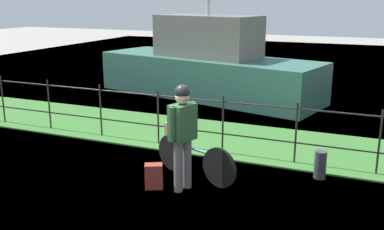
% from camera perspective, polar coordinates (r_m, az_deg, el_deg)
% --- Properties ---
extents(ground_plane, '(60.00, 60.00, 0.00)m').
position_cam_1_polar(ground_plane, '(7.27, -6.58, -9.07)').
color(ground_plane, gray).
extents(grass_strip, '(27.00, 2.40, 0.03)m').
position_cam_1_polar(grass_strip, '(9.67, 1.73, -2.71)').
color(grass_strip, '#38702D').
rests_on(grass_strip, ground).
extents(harbor_water, '(30.00, 30.00, 0.00)m').
position_cam_1_polar(harbor_water, '(16.04, 10.66, 4.08)').
color(harbor_water, '#426684').
rests_on(harbor_water, ground).
extents(iron_fence, '(18.04, 0.04, 1.15)m').
position_cam_1_polar(iron_fence, '(8.72, -0.32, -0.29)').
color(iron_fence, '#28231E').
rests_on(iron_fence, ground).
extents(bicycle_main, '(1.61, 0.61, 0.66)m').
position_cam_1_polar(bicycle_main, '(7.41, 0.27, -5.59)').
color(bicycle_main, black).
rests_on(bicycle_main, ground).
extents(wooden_crate, '(0.44, 0.36, 0.22)m').
position_cam_1_polar(wooden_crate, '(7.52, -1.87, -1.89)').
color(wooden_crate, '#A87F51').
rests_on(wooden_crate, bicycle_main).
extents(terrier_dog, '(0.32, 0.23, 0.18)m').
position_cam_1_polar(terrier_dog, '(7.45, -1.74, -0.54)').
color(terrier_dog, silver).
rests_on(terrier_dog, wooden_crate).
extents(cyclist_person, '(0.38, 0.51, 1.68)m').
position_cam_1_polar(cyclist_person, '(6.78, -1.22, -1.72)').
color(cyclist_person, slate).
rests_on(cyclist_person, ground).
extents(backpack_on_paving, '(0.33, 0.29, 0.40)m').
position_cam_1_polar(backpack_on_paving, '(7.11, -4.92, -7.82)').
color(backpack_on_paving, maroon).
rests_on(backpack_on_paving, ground).
extents(mooring_bollard, '(0.20, 0.20, 0.47)m').
position_cam_1_polar(mooring_bollard, '(7.75, 16.11, -6.14)').
color(mooring_bollard, '#38383D').
rests_on(mooring_bollard, ground).
extents(moored_boat_mid, '(7.24, 3.70, 4.02)m').
position_cam_1_polar(moored_boat_mid, '(13.53, 2.02, 6.18)').
color(moored_boat_mid, '#336656').
rests_on(moored_boat_mid, ground).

